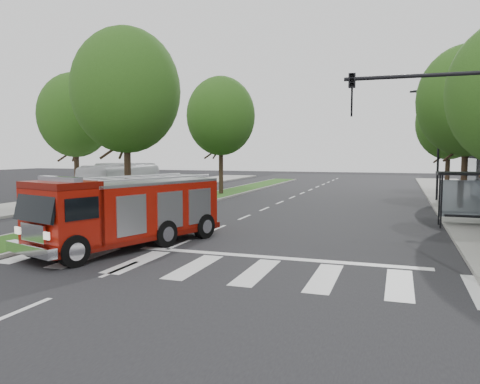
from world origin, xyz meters
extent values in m
plane|color=black|center=(0.00, 0.00, 0.00)|extent=(140.00, 140.00, 0.00)
cube|color=gray|center=(-14.50, 10.00, 0.07)|extent=(5.00, 80.00, 0.15)
cube|color=gray|center=(-6.00, 18.00, 0.07)|extent=(3.00, 50.00, 0.14)
cube|color=#254915|center=(-6.00, 18.00, 0.14)|extent=(2.60, 49.50, 0.02)
cylinder|color=black|center=(9.80, 7.40, 1.25)|extent=(0.08, 0.08, 2.50)
cylinder|color=black|center=(9.80, 8.60, 1.25)|extent=(0.08, 0.08, 2.50)
cube|color=black|center=(11.20, 8.00, 2.55)|extent=(3.20, 1.60, 0.12)
cube|color=#8C99A5|center=(11.20, 8.70, 1.30)|extent=(2.80, 0.04, 1.80)
cube|color=black|center=(11.20, 8.00, 0.55)|extent=(2.40, 0.40, 0.08)
cylinder|color=black|center=(11.50, 14.00, 2.20)|extent=(0.36, 0.36, 4.40)
ellipsoid|color=#1C3C10|center=(11.50, 14.00, 6.50)|extent=(5.60, 5.60, 6.44)
cylinder|color=black|center=(11.50, 24.00, 1.98)|extent=(0.36, 0.36, 3.96)
ellipsoid|color=#1C3C10|center=(11.50, 24.00, 5.85)|extent=(5.00, 5.00, 5.75)
cylinder|color=black|center=(-6.00, 6.00, 2.31)|extent=(0.36, 0.36, 4.62)
ellipsoid|color=#1C3C10|center=(-6.00, 6.00, 6.83)|extent=(5.80, 5.80, 6.67)
cylinder|color=black|center=(-6.00, 20.00, 2.20)|extent=(0.36, 0.36, 4.40)
ellipsoid|color=#1C3C10|center=(-6.00, 20.00, 6.50)|extent=(5.60, 5.60, 6.44)
cylinder|color=black|center=(-14.00, 12.00, 2.09)|extent=(0.36, 0.36, 4.18)
ellipsoid|color=#1C3C10|center=(-14.00, 12.00, 6.17)|extent=(5.20, 5.20, 5.98)
cylinder|color=black|center=(8.50, -3.50, 5.40)|extent=(4.00, 0.10, 0.10)
imported|color=black|center=(6.70, -3.50, 5.00)|extent=(0.18, 0.22, 1.10)
cylinder|color=black|center=(10.50, 20.00, 4.00)|extent=(0.16, 0.16, 8.00)
cylinder|color=black|center=(9.60, 20.00, 7.90)|extent=(1.80, 0.10, 0.10)
cube|color=black|center=(8.70, 20.00, 7.85)|extent=(0.45, 0.20, 0.12)
cube|color=#5A0B04|center=(-1.54, -0.92, 0.46)|extent=(4.56, 8.07, 0.23)
cube|color=maroon|center=(-1.31, -0.22, 1.43)|extent=(4.00, 6.32, 1.84)
cube|color=maroon|center=(-2.41, -3.64, 1.43)|extent=(2.70, 2.28, 1.93)
cube|color=#B2B2B7|center=(-1.31, -0.22, 2.39)|extent=(4.00, 6.32, 0.11)
cylinder|color=#B2B2B7|center=(-2.10, 0.03, 2.58)|extent=(1.78, 5.29, 0.09)
cylinder|color=#B2B2B7|center=(-0.52, -0.48, 2.58)|extent=(1.78, 5.29, 0.09)
cube|color=silver|center=(-2.74, -4.65, 0.55)|extent=(2.38, 1.04, 0.32)
cube|color=#8C99A5|center=(-2.41, -3.64, 2.67)|extent=(2.03, 0.93, 0.17)
cylinder|color=black|center=(-3.51, -3.58, 0.51)|extent=(0.62, 1.06, 1.01)
cylinder|color=black|center=(-1.49, -4.23, 0.51)|extent=(0.62, 1.06, 1.01)
cylinder|color=black|center=(-2.32, 0.10, 0.51)|extent=(0.62, 1.06, 1.01)
cylinder|color=black|center=(-0.30, -0.55, 0.51)|extent=(0.62, 1.06, 1.01)
cylinder|color=black|center=(-1.64, 2.21, 0.51)|extent=(0.62, 1.06, 1.01)
cylinder|color=black|center=(0.37, 1.56, 0.51)|extent=(0.62, 1.06, 1.01)
imported|color=silver|center=(-12.00, 14.67, 1.37)|extent=(3.64, 10.07, 2.74)
camera|label=1|loc=(7.90, -15.96, 3.52)|focal=35.00mm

